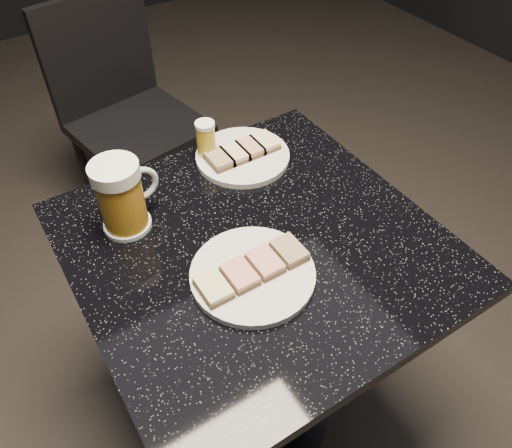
% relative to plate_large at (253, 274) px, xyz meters
% --- Properties ---
extents(floor, '(6.00, 6.00, 0.00)m').
position_rel_plate_large_xyz_m(floor, '(0.05, 0.07, -0.76)').
color(floor, black).
rests_on(floor, ground).
extents(plate_large, '(0.24, 0.24, 0.01)m').
position_rel_plate_large_xyz_m(plate_large, '(0.00, 0.00, 0.00)').
color(plate_large, silver).
rests_on(plate_large, table).
extents(plate_small, '(0.22, 0.22, 0.01)m').
position_rel_plate_large_xyz_m(plate_small, '(0.17, 0.32, 0.00)').
color(plate_small, silver).
rests_on(plate_small, table).
extents(table, '(0.70, 0.70, 0.75)m').
position_rel_plate_large_xyz_m(table, '(0.05, 0.07, -0.25)').
color(table, black).
rests_on(table, floor).
extents(beer_mug, '(0.14, 0.10, 0.16)m').
position_rel_plate_large_xyz_m(beer_mug, '(-0.14, 0.25, 0.07)').
color(beer_mug, white).
rests_on(beer_mug, table).
extents(beer_tumbler, '(0.05, 0.05, 0.10)m').
position_rel_plate_large_xyz_m(beer_tumbler, '(0.10, 0.36, 0.04)').
color(beer_tumbler, silver).
rests_on(beer_tumbler, table).
extents(chair, '(0.47, 0.47, 0.87)m').
position_rel_plate_large_xyz_m(chair, '(0.13, 1.06, -0.26)').
color(chair, black).
rests_on(chair, floor).
extents(canapes_on_plate_large, '(0.21, 0.07, 0.02)m').
position_rel_plate_large_xyz_m(canapes_on_plate_large, '(0.00, 0.00, 0.02)').
color(canapes_on_plate_large, '#4C3521').
rests_on(canapes_on_plate_large, plate_large).
extents(canapes_on_plate_small, '(0.17, 0.07, 0.02)m').
position_rel_plate_large_xyz_m(canapes_on_plate_small, '(0.17, 0.32, 0.02)').
color(canapes_on_plate_small, '#4C3521').
rests_on(canapes_on_plate_small, plate_small).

